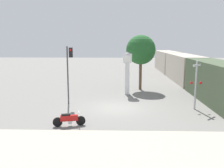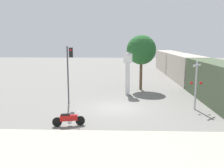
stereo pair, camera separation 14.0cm
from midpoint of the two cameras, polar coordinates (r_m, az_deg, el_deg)
The scene contains 8 objects.
ground_plane at distance 19.55m, azimuth 1.15°, elevation -5.51°, with size 120.00×120.00×0.00m, color slate.
sidewalk_strip at distance 11.76m, azimuth 0.46°, elevation -15.93°, with size 36.00×6.00×0.10m.
motorcycle at distance 15.66m, azimuth -9.63°, elevation -7.95°, with size 1.96×0.62×0.88m.
clock_tower at distance 24.23m, azimuth 3.77°, elevation 4.05°, with size 0.99×0.99×4.13m.
freight_train at distance 33.74m, azimuth 16.44°, elevation 3.50°, with size 2.80×33.84×3.40m.
traffic_light at distance 20.70m, azimuth -9.55°, elevation 4.33°, with size 0.50×0.35×4.74m.
railroad_crossing_signal at distance 19.82m, azimuth 18.85°, elevation 0.19°, with size 0.90×0.82×3.72m.
street_tree at distance 26.64m, azimuth 6.88°, elevation 7.73°, with size 3.10×3.10×5.81m.
Camera 2 is at (0.37, -18.86, 5.15)m, focal length 40.00 mm.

